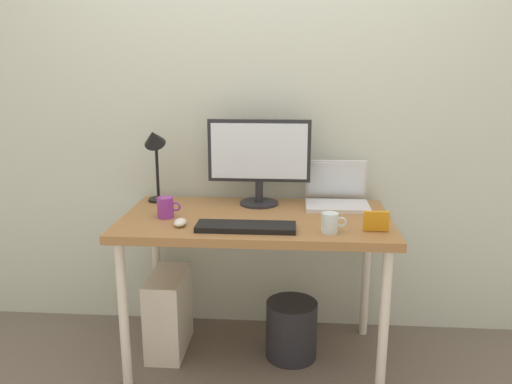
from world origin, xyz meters
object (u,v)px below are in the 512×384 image
object	(u,v)px
mouse	(180,222)
wastebasket	(291,329)
laptop	(337,194)
computer_tower	(169,312)
monitor	(259,157)
desk_lamp	(155,149)
keyboard	(246,227)
desk	(256,230)
coffee_mug	(166,207)
glass_cup	(330,223)
photo_frame	(376,221)

from	to	relation	value
mouse	wastebasket	bearing A→B (deg)	21.94
laptop	mouse	bearing A→B (deg)	-150.52
computer_tower	wastebasket	bearing A→B (deg)	-1.94
monitor	desk_lamp	size ratio (longest dim) A/B	1.28
keyboard	laptop	bearing A→B (deg)	45.66
monitor	computer_tower	size ratio (longest dim) A/B	1.25
laptop	wastebasket	bearing A→B (deg)	-136.78
monitor	mouse	size ratio (longest dim) A/B	5.82
mouse	desk_lamp	bearing A→B (deg)	118.21
desk	coffee_mug	xyz separation A→B (m)	(-0.43, -0.05, 0.12)
glass_cup	desk	bearing A→B (deg)	146.80
desk_lamp	computer_tower	size ratio (longest dim) A/B	0.98
monitor	laptop	bearing A→B (deg)	2.52
desk_lamp	mouse	world-z (taller)	desk_lamp
laptop	computer_tower	distance (m)	1.07
computer_tower	keyboard	bearing A→B (deg)	-30.50
photo_frame	computer_tower	size ratio (longest dim) A/B	0.26
desk	glass_cup	xyz separation A→B (m)	(0.34, -0.22, 0.12)
desk	desk_lamp	xyz separation A→B (m)	(-0.54, 0.22, 0.36)
computer_tower	wastebasket	world-z (taller)	computer_tower
desk	wastebasket	world-z (taller)	desk
monitor	photo_frame	world-z (taller)	monitor
laptop	keyboard	distance (m)	0.62
glass_cup	wastebasket	xyz separation A→B (m)	(-0.16, 0.25, -0.65)
monitor	desk_lamp	distance (m)	0.54
desk	monitor	xyz separation A→B (m)	(0.00, 0.22, 0.32)
keyboard	glass_cup	bearing A→B (deg)	-2.16
coffee_mug	wastebasket	bearing A→B (deg)	7.25
desk_lamp	keyboard	xyz separation A→B (m)	(0.51, -0.42, -0.27)
computer_tower	wastebasket	distance (m)	0.65
computer_tower	monitor	bearing A→B (deg)	20.06
mouse	computer_tower	xyz separation A→B (m)	(-0.13, 0.23, -0.57)
coffee_mug	wastebasket	distance (m)	0.90
photo_frame	computer_tower	distance (m)	1.19
desk_lamp	mouse	xyz separation A→B (m)	(0.21, -0.40, -0.27)
keyboard	coffee_mug	bearing A→B (deg)	158.60
laptop	keyboard	size ratio (longest dim) A/B	0.73
desk	computer_tower	distance (m)	0.67
coffee_mug	photo_frame	xyz separation A→B (m)	(0.96, -0.15, -0.00)
mouse	coffee_mug	world-z (taller)	coffee_mug
keyboard	mouse	size ratio (longest dim) A/B	4.89
wastebasket	computer_tower	bearing A→B (deg)	178.06
laptop	photo_frame	bearing A→B (deg)	-72.45
photo_frame	wastebasket	size ratio (longest dim) A/B	0.37
monitor	keyboard	distance (m)	0.49
monitor	wastebasket	bearing A→B (deg)	-46.54
keyboard	coffee_mug	xyz separation A→B (m)	(-0.40, 0.16, 0.04)
keyboard	desk_lamp	bearing A→B (deg)	140.41
laptop	computer_tower	bearing A→B (deg)	-167.83
monitor	photo_frame	xyz separation A→B (m)	(0.54, -0.41, -0.20)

